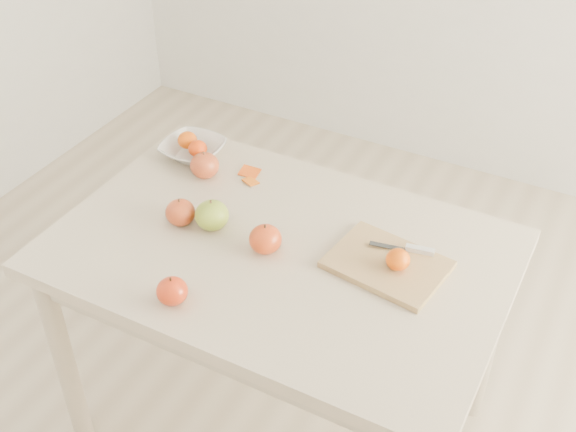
% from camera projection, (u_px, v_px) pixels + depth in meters
% --- Properties ---
extents(ground, '(3.50, 3.50, 0.00)m').
position_uv_depth(ground, '(281.00, 421.00, 2.38)').
color(ground, '#C6B293').
rests_on(ground, ground).
extents(table, '(1.20, 0.80, 0.75)m').
position_uv_depth(table, '(279.00, 274.00, 1.98)').
color(table, beige).
rests_on(table, ground).
extents(cutting_board, '(0.32, 0.25, 0.02)m').
position_uv_depth(cutting_board, '(387.00, 264.00, 1.85)').
color(cutting_board, tan).
rests_on(cutting_board, table).
extents(board_tangerine, '(0.06, 0.06, 0.05)m').
position_uv_depth(board_tangerine, '(398.00, 259.00, 1.81)').
color(board_tangerine, '#DD5307').
rests_on(board_tangerine, cutting_board).
extents(fruit_bowl, '(0.19, 0.19, 0.05)m').
position_uv_depth(fruit_bowl, '(193.00, 150.00, 2.26)').
color(fruit_bowl, silver).
rests_on(fruit_bowl, table).
extents(bowl_tangerine_near, '(0.06, 0.06, 0.05)m').
position_uv_depth(bowl_tangerine_near, '(187.00, 140.00, 2.26)').
color(bowl_tangerine_near, '#E45108').
rests_on(bowl_tangerine_near, fruit_bowl).
extents(bowl_tangerine_far, '(0.06, 0.06, 0.05)m').
position_uv_depth(bowl_tangerine_far, '(198.00, 149.00, 2.22)').
color(bowl_tangerine_far, '#D33D07').
rests_on(bowl_tangerine_far, fruit_bowl).
extents(orange_peel_a, '(0.06, 0.05, 0.01)m').
position_uv_depth(orange_peel_a, '(250.00, 173.00, 2.19)').
color(orange_peel_a, '#DB4E0F').
rests_on(orange_peel_a, table).
extents(orange_peel_b, '(0.05, 0.05, 0.01)m').
position_uv_depth(orange_peel_b, '(251.00, 182.00, 2.15)').
color(orange_peel_b, '#DC600F').
rests_on(orange_peel_b, table).
extents(paring_knife, '(0.17, 0.06, 0.01)m').
position_uv_depth(paring_knife, '(414.00, 249.00, 1.87)').
color(paring_knife, silver).
rests_on(paring_knife, cutting_board).
extents(apple_green, '(0.09, 0.09, 0.08)m').
position_uv_depth(apple_green, '(212.00, 215.00, 1.96)').
color(apple_green, '#68971C').
rests_on(apple_green, table).
extents(apple_red_b, '(0.08, 0.08, 0.07)m').
position_uv_depth(apple_red_b, '(180.00, 212.00, 1.98)').
color(apple_red_b, maroon).
rests_on(apple_red_b, table).
extents(apple_red_a, '(0.09, 0.09, 0.08)m').
position_uv_depth(apple_red_a, '(205.00, 165.00, 2.16)').
color(apple_red_a, maroon).
rests_on(apple_red_a, table).
extents(apple_red_c, '(0.08, 0.08, 0.07)m').
position_uv_depth(apple_red_c, '(172.00, 291.00, 1.73)').
color(apple_red_c, '#9F170B').
rests_on(apple_red_c, table).
extents(apple_red_e, '(0.09, 0.09, 0.08)m').
position_uv_depth(apple_red_e, '(265.00, 239.00, 1.88)').
color(apple_red_e, '#9F130B').
rests_on(apple_red_e, table).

